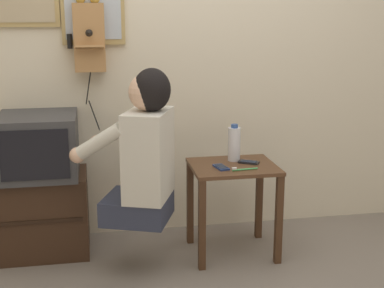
# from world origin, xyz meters

# --- Properties ---
(wall_back) EXTENTS (6.80, 0.05, 2.55)m
(wall_back) POSITION_xyz_m (0.00, 1.00, 1.27)
(wall_back) COLOR beige
(wall_back) RESTS_ON ground_plane
(side_table) EXTENTS (0.52, 0.44, 0.57)m
(side_table) POSITION_xyz_m (0.31, 0.51, 0.44)
(side_table) COLOR #51331E
(side_table) RESTS_ON ground_plane
(person) EXTENTS (0.60, 0.52, 0.87)m
(person) POSITION_xyz_m (-0.25, 0.37, 0.73)
(person) COLOR #2D3347
(person) RESTS_ON ground_plane
(tv_stand) EXTENTS (0.58, 0.41, 0.51)m
(tv_stand) POSITION_xyz_m (-0.87, 0.73, 0.25)
(tv_stand) COLOR #382316
(tv_stand) RESTS_ON ground_plane
(television) EXTENTS (0.46, 0.52, 0.37)m
(television) POSITION_xyz_m (-0.85, 0.74, 0.70)
(television) COLOR #38383A
(television) RESTS_ON tv_stand
(wall_phone_antique) EXTENTS (0.23, 0.19, 0.84)m
(wall_phone_antique) POSITION_xyz_m (-0.52, 0.91, 1.33)
(wall_phone_antique) COLOR #AD7A47
(cell_phone_held) EXTENTS (0.08, 0.13, 0.01)m
(cell_phone_held) POSITION_xyz_m (0.22, 0.45, 0.58)
(cell_phone_held) COLOR navy
(cell_phone_held) RESTS_ON side_table
(cell_phone_spare) EXTENTS (0.14, 0.12, 0.01)m
(cell_phone_spare) POSITION_xyz_m (0.41, 0.53, 0.58)
(cell_phone_spare) COLOR black
(cell_phone_spare) RESTS_ON side_table
(water_bottle) EXTENTS (0.08, 0.08, 0.23)m
(water_bottle) POSITION_xyz_m (0.34, 0.61, 0.68)
(water_bottle) COLOR silver
(water_bottle) RESTS_ON side_table
(toothbrush) EXTENTS (0.16, 0.03, 0.02)m
(toothbrush) POSITION_xyz_m (0.33, 0.39, 0.58)
(toothbrush) COLOR #4CBF66
(toothbrush) RESTS_ON side_table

